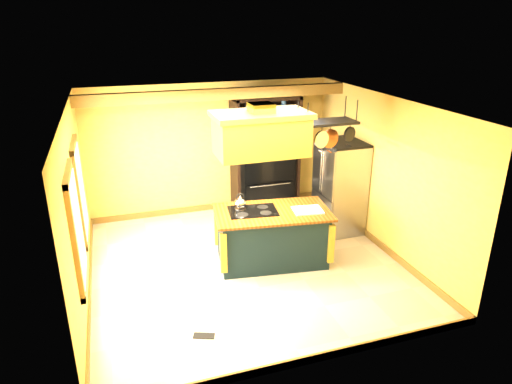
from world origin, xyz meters
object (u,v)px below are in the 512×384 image
pot_rack (327,128)px  refrigerator (339,189)px  hutch (264,167)px  range_hood (261,133)px  kitchen_island (272,236)px

pot_rack → refrigerator: size_ratio=0.57×
hutch → range_hood: bearing=-110.4°
kitchen_island → refrigerator: bearing=33.1°
pot_rack → hutch: (-0.27, 2.24, -1.32)m
range_hood → pot_rack: same height
kitchen_island → refrigerator: refrigerator is taller
hutch → pot_rack: bearing=-83.2°
range_hood → pot_rack: size_ratio=1.49×
range_hood → refrigerator: size_ratio=0.85×
kitchen_island → hutch: bearing=81.8°
kitchen_island → refrigerator: size_ratio=1.17×
kitchen_island → hutch: 2.37m
refrigerator → hutch: hutch is taller
pot_rack → hutch: pot_rack is taller
pot_rack → refrigerator: bearing=46.4°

